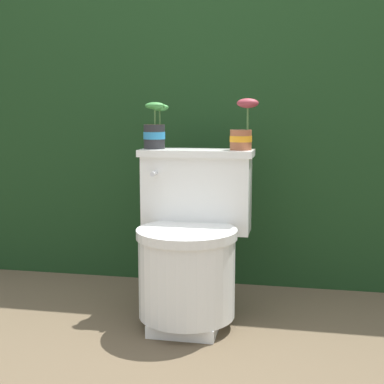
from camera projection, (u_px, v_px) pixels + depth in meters
ground_plane at (199, 329)px, 2.19m from camera, size 12.00×12.00×0.00m
hedge_backdrop at (229, 124)px, 2.96m from camera, size 3.28×0.63×1.62m
toilet at (190, 246)px, 2.24m from camera, size 0.49×0.53×0.72m
potted_plant_left at (155, 130)px, 2.35m from camera, size 0.11×0.10×0.20m
potted_plant_midleft at (242, 131)px, 2.28m from camera, size 0.12×0.10×0.22m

